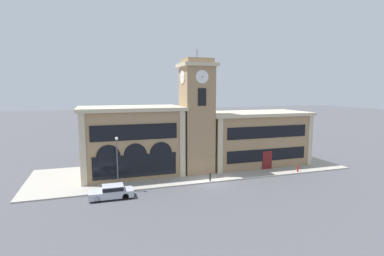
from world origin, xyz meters
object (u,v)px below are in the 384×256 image
(street_lamp, at_px, (117,155))
(fire_hydrant, at_px, (298,169))
(parked_car_near, at_px, (112,192))
(bollard, at_px, (210,177))

(street_lamp, height_order, fire_hydrant, street_lamp)
(parked_car_near, xyz_separation_m, street_lamp, (0.81, 2.16, 3.32))
(parked_car_near, distance_m, street_lamp, 4.04)
(street_lamp, distance_m, bollard, 11.45)
(parked_car_near, xyz_separation_m, bollard, (11.75, 1.86, -0.06))
(bollard, bearing_deg, fire_hydrant, 0.90)
(bollard, bearing_deg, street_lamp, 178.42)
(parked_car_near, height_order, street_lamp, street_lamp)
(bollard, relative_size, fire_hydrant, 1.22)
(parked_car_near, xyz_separation_m, fire_hydrant, (24.66, 2.06, -0.16))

